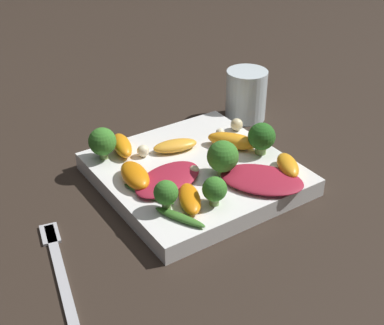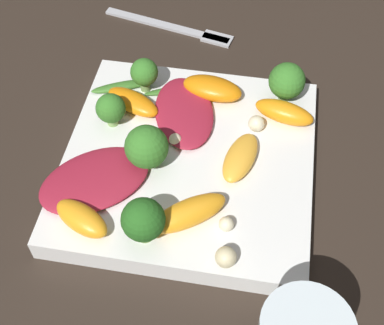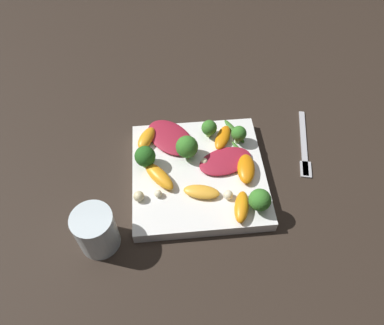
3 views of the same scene
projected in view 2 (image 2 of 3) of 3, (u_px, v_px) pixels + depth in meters
ground_plane at (189, 170)px, 0.54m from camera, size 2.40×2.40×0.00m
plate at (189, 163)px, 0.53m from camera, size 0.24×0.24×0.02m
fork at (180, 28)px, 0.68m from camera, size 0.05×0.17×0.01m
radicchio_leaf_0 at (95, 180)px, 0.50m from camera, size 0.12×0.13×0.01m
radicchio_leaf_1 at (184, 112)px, 0.55m from camera, size 0.11×0.09×0.01m
orange_segment_0 at (133, 102)px, 0.56m from camera, size 0.05×0.07×0.02m
orange_segment_1 at (82, 218)px, 0.47m from camera, size 0.05×0.06×0.02m
orange_segment_2 at (188, 213)px, 0.47m from camera, size 0.07×0.07×0.02m
orange_segment_3 at (212, 88)px, 0.57m from camera, size 0.04×0.07×0.02m
orange_segment_4 at (284, 112)px, 0.55m from camera, size 0.04×0.07×0.02m
orange_segment_5 at (240, 160)px, 0.51m from camera, size 0.07×0.04×0.02m
broccoli_floret_0 at (287, 81)px, 0.55m from camera, size 0.04×0.04×0.05m
broccoli_floret_1 at (147, 147)px, 0.50m from camera, size 0.04×0.04×0.05m
broccoli_floret_2 at (143, 220)px, 0.45m from camera, size 0.04×0.04×0.05m
broccoli_floret_3 at (144, 73)px, 0.56m from camera, size 0.03×0.03×0.04m
broccoli_floret_4 at (111, 109)px, 0.53m from camera, size 0.03×0.03×0.04m
arugula_sprig_0 at (179, 89)px, 0.58m from camera, size 0.04×0.08×0.01m
arugula_sprig_1 at (123, 86)px, 0.58m from camera, size 0.04×0.07×0.01m
macadamia_nut_0 at (226, 257)px, 0.45m from camera, size 0.02×0.02×0.02m
macadamia_nut_1 at (175, 140)px, 0.53m from camera, size 0.01×0.01×0.01m
macadamia_nut_2 at (226, 224)px, 0.47m from camera, size 0.01×0.01×0.01m
macadamia_nut_3 at (256, 124)px, 0.54m from camera, size 0.02×0.02×0.02m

